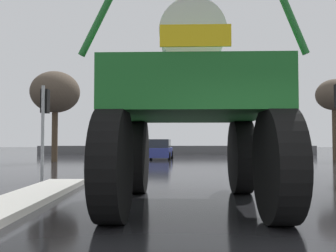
# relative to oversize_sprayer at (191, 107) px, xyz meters

# --- Properties ---
(ground_plane) EXTENTS (120.00, 120.00, 0.00)m
(ground_plane) POSITION_rel_oversize_sprayer_xyz_m (0.72, 13.60, -2.14)
(ground_plane) COLOR black
(median_island) EXTENTS (1.17, 7.52, 0.15)m
(median_island) POSITION_rel_oversize_sprayer_xyz_m (-3.75, 0.22, -2.06)
(median_island) COLOR #B2AFA8
(median_island) RESTS_ON ground
(oversize_sprayer) EXTENTS (3.87, 5.72, 4.71)m
(oversize_sprayer) POSITION_rel_oversize_sprayer_xyz_m (0.00, 0.00, 0.00)
(oversize_sprayer) COLOR black
(oversize_sprayer) RESTS_ON ground
(sedan_ahead) EXTENTS (2.17, 4.24, 1.52)m
(sedan_ahead) POSITION_rel_oversize_sprayer_xyz_m (-0.97, 19.70, -1.42)
(sedan_ahead) COLOR navy
(sedan_ahead) RESTS_ON ground
(traffic_signal_near_left) EXTENTS (0.24, 0.54, 3.30)m
(traffic_signal_near_left) POSITION_rel_oversize_sprayer_xyz_m (-4.78, 4.71, 0.27)
(traffic_signal_near_left) COLOR #A8AAAF
(traffic_signal_near_left) RESTS_ON ground
(bare_tree_left) EXTENTS (3.25, 3.25, 6.05)m
(bare_tree_left) POSITION_rel_oversize_sprayer_xyz_m (-7.91, 16.23, 2.48)
(bare_tree_left) COLOR #473828
(bare_tree_left) RESTS_ON ground
(bare_tree_right) EXTENTS (2.68, 2.68, 5.93)m
(bare_tree_right) POSITION_rel_oversize_sprayer_xyz_m (11.91, 18.41, 2.55)
(bare_tree_right) COLOR #473828
(bare_tree_right) RESTS_ON ground
(roadside_barrier) EXTENTS (28.43, 0.24, 0.90)m
(roadside_barrier) POSITION_rel_oversize_sprayer_xyz_m (0.72, 28.93, -1.69)
(roadside_barrier) COLOR #59595B
(roadside_barrier) RESTS_ON ground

